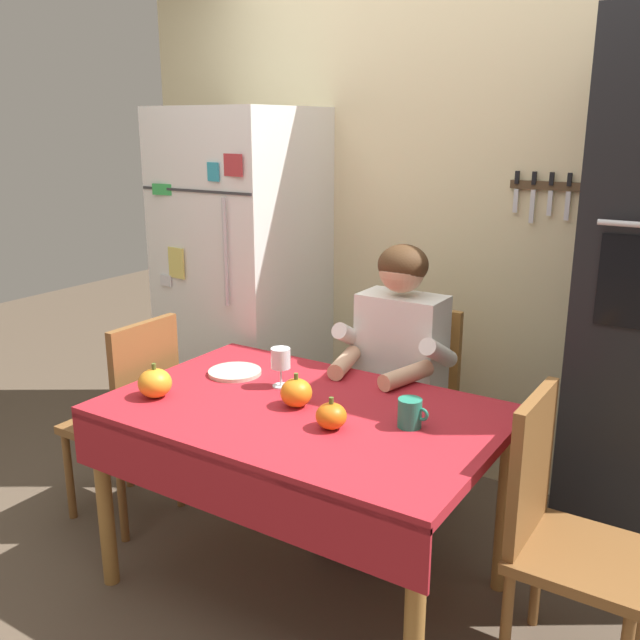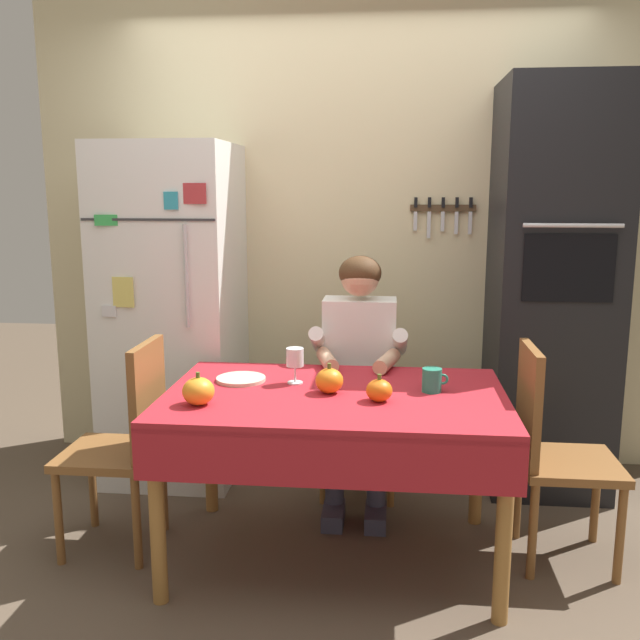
% 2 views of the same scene
% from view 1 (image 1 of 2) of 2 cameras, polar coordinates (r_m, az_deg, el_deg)
% --- Properties ---
extents(ground_plane, '(10.00, 10.00, 0.00)m').
position_cam_1_polar(ground_plane, '(2.83, -2.53, -21.70)').
color(ground_plane, brown).
rests_on(ground_plane, ground).
extents(back_wall_assembly, '(3.70, 0.13, 2.60)m').
position_cam_1_polar(back_wall_assembly, '(3.45, 11.09, 8.42)').
color(back_wall_assembly, beige).
rests_on(back_wall_assembly, ground).
extents(refrigerator, '(0.68, 0.71, 1.80)m').
position_cam_1_polar(refrigerator, '(3.68, -6.19, 2.76)').
color(refrigerator, white).
rests_on(refrigerator, ground).
extents(dining_table, '(1.40, 0.90, 0.74)m').
position_cam_1_polar(dining_table, '(2.55, -1.71, -9.00)').
color(dining_table, '#9E6B33').
rests_on(dining_table, ground).
extents(chair_behind_person, '(0.40, 0.40, 0.93)m').
position_cam_1_polar(chair_behind_person, '(3.21, 7.44, -6.58)').
color(chair_behind_person, '#9E6B33').
rests_on(chair_behind_person, ground).
extents(seated_person, '(0.47, 0.55, 1.25)m').
position_cam_1_polar(seated_person, '(2.97, 6.02, -3.72)').
color(seated_person, '#38384C').
rests_on(seated_person, ground).
extents(chair_right_side, '(0.40, 0.40, 0.93)m').
position_cam_1_polar(chair_right_side, '(2.39, 18.89, -15.63)').
color(chair_right_side, brown).
rests_on(chair_right_side, ground).
extents(chair_left_side, '(0.40, 0.40, 0.93)m').
position_cam_1_polar(chair_left_side, '(3.18, -15.05, -7.23)').
color(chair_left_side, brown).
rests_on(chair_left_side, ground).
extents(coffee_mug, '(0.11, 0.08, 0.10)m').
position_cam_1_polar(coffee_mug, '(2.37, 7.36, -7.52)').
color(coffee_mug, '#237F66').
rests_on(coffee_mug, dining_table).
extents(wine_glass, '(0.08, 0.08, 0.16)m').
position_cam_1_polar(wine_glass, '(2.68, -3.22, -3.27)').
color(wine_glass, white).
rests_on(wine_glass, dining_table).
extents(pumpkin_large, '(0.12, 0.12, 0.13)m').
position_cam_1_polar(pumpkin_large, '(2.67, -13.30, -5.02)').
color(pumpkin_large, orange).
rests_on(pumpkin_large, dining_table).
extents(pumpkin_medium, '(0.11, 0.11, 0.13)m').
position_cam_1_polar(pumpkin_medium, '(2.52, -1.95, -5.93)').
color(pumpkin_medium, orange).
rests_on(pumpkin_medium, dining_table).
extents(pumpkin_small, '(0.10, 0.10, 0.11)m').
position_cam_1_polar(pumpkin_small, '(2.34, 0.91, -7.82)').
color(pumpkin_small, orange).
rests_on(pumpkin_small, dining_table).
extents(serving_tray, '(0.22, 0.22, 0.02)m').
position_cam_1_polar(serving_tray, '(2.87, -6.96, -4.24)').
color(serving_tray, beige).
rests_on(serving_tray, dining_table).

